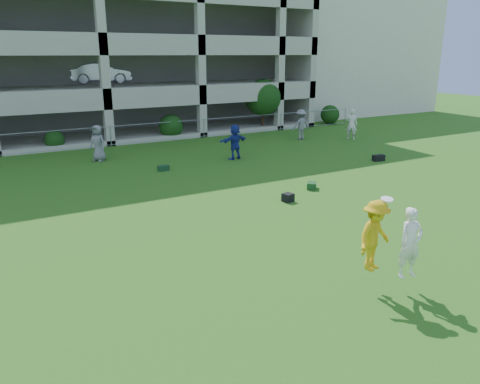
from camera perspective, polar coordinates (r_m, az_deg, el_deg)
ground at (r=11.88m, az=9.90°, el=-9.68°), size 100.00×100.00×0.00m
stucco_building at (r=46.91m, az=10.05°, el=16.05°), size 16.00×14.00×10.00m
bystander_c at (r=24.51m, az=-16.94°, el=5.72°), size 0.97×1.05×1.80m
bystander_d at (r=23.87m, az=-0.62°, el=6.14°), size 1.71×0.76×1.79m
bystander_e at (r=30.21m, az=13.45°, el=8.03°), size 0.82×0.83×1.93m
bystander_f at (r=29.71m, az=7.41°, el=8.16°), size 1.22×0.70×1.88m
bag_green_c at (r=18.90m, az=8.73°, el=0.78°), size 0.59×0.61×0.26m
crate_d at (r=17.15m, az=5.87°, el=-0.67°), size 0.41×0.41×0.30m
bag_black_e at (r=24.61m, az=16.53°, el=4.01°), size 0.64×0.38×0.30m
bag_green_g at (r=21.87m, az=-9.32°, el=2.90°), size 0.50×0.31×0.25m
frisbee_contest at (r=10.89m, az=17.18°, el=-5.32°), size 1.57×1.08×1.85m
parking_garage at (r=36.45m, az=-19.93°, el=16.88°), size 30.00×14.00×12.00m
fence at (r=28.33m, az=-15.49°, el=6.62°), size 36.06×0.06×1.20m
shrub_row at (r=30.31m, az=-7.48°, el=9.40°), size 34.38×2.52×3.50m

